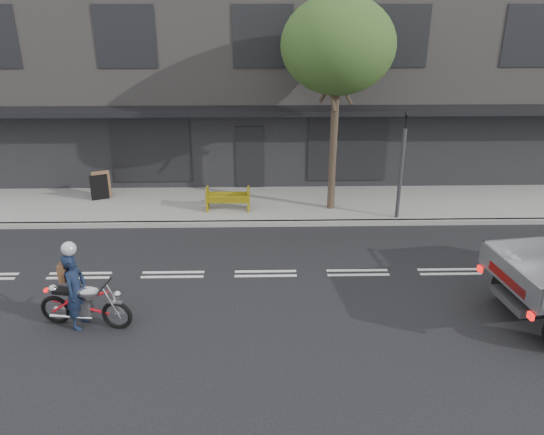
{
  "coord_description": "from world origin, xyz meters",
  "views": [
    {
      "loc": [
        -0.09,
        -12.08,
        6.69
      ],
      "look_at": [
        0.18,
        0.5,
        1.37
      ],
      "focal_mm": 35.0,
      "sensor_mm": 36.0,
      "label": 1
    }
  ],
  "objects_px": {
    "street_tree": "(338,46)",
    "motorcycle": "(85,303)",
    "traffic_light_pole": "(401,172)",
    "sandwich_board": "(99,187)",
    "rider": "(76,291)",
    "construction_barrier": "(228,201)"
  },
  "relations": [
    {
      "from": "street_tree",
      "to": "rider",
      "type": "bearing_deg",
      "value": -134.29
    },
    {
      "from": "traffic_light_pole",
      "to": "motorcycle",
      "type": "height_order",
      "value": "traffic_light_pole"
    },
    {
      "from": "motorcycle",
      "to": "sandwich_board",
      "type": "xyz_separation_m",
      "value": [
        -1.69,
        7.26,
        0.06
      ]
    },
    {
      "from": "construction_barrier",
      "to": "sandwich_board",
      "type": "relative_size",
      "value": 1.52
    },
    {
      "from": "street_tree",
      "to": "motorcycle",
      "type": "height_order",
      "value": "street_tree"
    },
    {
      "from": "street_tree",
      "to": "motorcycle",
      "type": "xyz_separation_m",
      "value": [
        -6.11,
        -6.42,
        -4.72
      ]
    },
    {
      "from": "traffic_light_pole",
      "to": "construction_barrier",
      "type": "distance_m",
      "value": 5.52
    },
    {
      "from": "traffic_light_pole",
      "to": "motorcycle",
      "type": "relative_size",
      "value": 1.68
    },
    {
      "from": "traffic_light_pole",
      "to": "motorcycle",
      "type": "bearing_deg",
      "value": -145.52
    },
    {
      "from": "street_tree",
      "to": "motorcycle",
      "type": "relative_size",
      "value": 3.24
    },
    {
      "from": "traffic_light_pole",
      "to": "construction_barrier",
      "type": "xyz_separation_m",
      "value": [
        -5.38,
        0.52,
        -1.1
      ]
    },
    {
      "from": "traffic_light_pole",
      "to": "rider",
      "type": "distance_m",
      "value": 10.0
    },
    {
      "from": "construction_barrier",
      "to": "street_tree",
      "type": "bearing_deg",
      "value": 5.56
    },
    {
      "from": "street_tree",
      "to": "construction_barrier",
      "type": "distance_m",
      "value": 5.82
    },
    {
      "from": "street_tree",
      "to": "sandwich_board",
      "type": "relative_size",
      "value": 7.19
    },
    {
      "from": "motorcycle",
      "to": "street_tree",
      "type": "bearing_deg",
      "value": 56.26
    },
    {
      "from": "street_tree",
      "to": "traffic_light_pole",
      "type": "xyz_separation_m",
      "value": [
        2.0,
        -0.85,
        -3.63
      ]
    },
    {
      "from": "street_tree",
      "to": "rider",
      "type": "relative_size",
      "value": 3.91
    },
    {
      "from": "sandwich_board",
      "to": "construction_barrier",
      "type": "bearing_deg",
      "value": -35.37
    },
    {
      "from": "street_tree",
      "to": "traffic_light_pole",
      "type": "height_order",
      "value": "street_tree"
    },
    {
      "from": "motorcycle",
      "to": "construction_barrier",
      "type": "bearing_deg",
      "value": 75.71
    },
    {
      "from": "traffic_light_pole",
      "to": "rider",
      "type": "relative_size",
      "value": 2.03
    }
  ]
}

